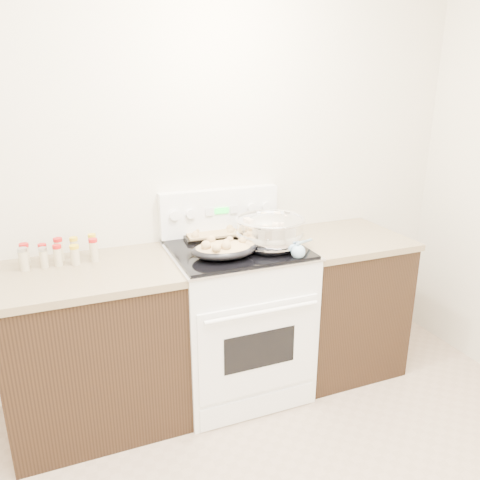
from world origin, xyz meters
name	(u,v)px	position (x,y,z in m)	size (l,w,h in m)	color
room_shell	(318,143)	(0.00, 0.00, 1.70)	(4.10, 3.60, 2.75)	beige
counter_left	(96,347)	(-0.48, 1.43, 0.46)	(0.93, 0.67, 0.92)	black
counter_right	(338,301)	(1.08, 1.43, 0.46)	(0.73, 0.67, 0.92)	black
kitchen_range	(237,317)	(0.35, 1.42, 0.49)	(0.78, 0.73, 1.22)	white
mixing_bowl	(270,233)	(0.52, 1.33, 1.03)	(0.47, 0.47, 0.23)	silver
roasting_pan	(223,249)	(0.22, 1.28, 0.99)	(0.37, 0.28, 0.11)	black
baking_sheet	(211,234)	(0.28, 1.66, 0.96)	(0.37, 0.27, 0.06)	black
wooden_spoon	(221,249)	(0.24, 1.39, 0.95)	(0.11, 0.25, 0.04)	#A6714C
blue_ladle	(299,250)	(0.61, 1.15, 0.98)	(0.22, 0.21, 0.10)	#85AEC7
spice_jars	(59,253)	(-0.61, 1.58, 0.98)	(0.40, 0.15, 0.13)	#BFB28C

